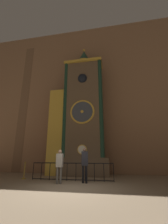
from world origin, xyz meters
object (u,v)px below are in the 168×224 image
object	(u,v)px
visitor_near	(60,163)
visitor_far	(85,161)
clock_tower	(79,115)
stanchion_post	(24,173)

from	to	relation	value
visitor_near	visitor_far	bearing A→B (deg)	18.91
clock_tower	stanchion_post	size ratio (longest dim) A/B	10.76
clock_tower	visitor_near	bearing A→B (deg)	-94.22
visitor_near	stanchion_post	distance (m)	3.05
visitor_near	visitor_far	size ratio (longest dim) A/B	0.94
clock_tower	stanchion_post	xyz separation A→B (m)	(-2.97, -2.29, -4.22)
visitor_near	visitor_far	distance (m)	1.34
visitor_far	visitor_near	bearing A→B (deg)	-174.49
visitor_far	stanchion_post	bearing A→B (deg)	154.97
visitor_near	stanchion_post	bearing A→B (deg)	155.13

